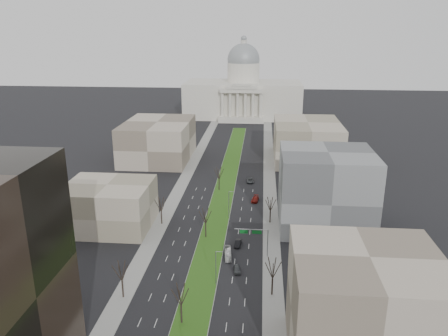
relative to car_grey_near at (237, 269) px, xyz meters
The scene contains 25 objects.
ground 59.07m from the car_grey_near, 98.21° to the left, with size 600.00×600.00×0.00m, color black.
median 58.06m from the car_grey_near, 98.35° to the left, with size 8.00×222.03×0.20m.
sidewalk_left 42.34m from the car_grey_near, 127.78° to the left, with size 5.00×330.00×0.15m, color gray.
sidewalk_right 34.67m from the car_grey_near, 74.84° to the left, with size 5.00×330.00×0.15m, color gray.
capitol 208.80m from the car_grey_near, 92.32° to the left, with size 80.00×46.00×55.00m.
building_beige_left 48.03m from the car_grey_near, 150.49° to the left, with size 26.00×22.00×14.00m, color gray.
building_tan_right 39.77m from the car_grey_near, 50.26° to the right, with size 26.00×24.00×22.00m, color gray.
building_grey_right 41.33m from the car_grey_near, 49.99° to the left, with size 28.00×26.00×24.00m, color #5B5D60.
building_far_left 107.93m from the car_grey_near, 113.81° to the left, with size 30.00×40.00×18.00m, color gray.
building_far_right 107.13m from the car_grey_near, 75.60° to the left, with size 30.00×40.00×18.00m, color gray.
tree_left_mid 29.66m from the car_grey_near, 152.15° to the right, with size 5.40×5.40×9.72m.
tree_left_far 37.34m from the car_grey_near, 134.10° to the left, with size 5.28×5.28×9.50m.
tree_right_mid 14.47m from the car_grey_near, 47.43° to the right, with size 5.52×5.52×9.94m.
tree_right_far 32.22m from the car_grey_near, 73.95° to the left, with size 5.04×5.04×9.07m.
tree_median_a 24.75m from the car_grey_near, 115.85° to the right, with size 5.40×5.40×9.72m.
tree_median_b 22.11m from the car_grey_near, 119.48° to the left, with size 5.40×5.40×9.72m.
tree_median_c 59.71m from the car_grey_near, 100.12° to the left, with size 5.40×5.40×9.72m.
streetlamp_median_b 9.02m from the car_grey_near, 125.54° to the right, with size 1.90×0.20×9.16m.
streetlamp_median_c 34.03m from the car_grey_near, 97.95° to the left, with size 1.90×0.20×9.16m.
mast_arm_signs 11.25m from the car_grey_near, 59.22° to the left, with size 9.12×0.24×8.09m.
car_grey_near is the anchor object (origin of this frame).
car_black 14.02m from the car_grey_near, 92.40° to the left, with size 1.61×4.62×1.52m, color black.
car_red 48.60m from the car_grey_near, 85.71° to the left, with size 2.26×5.57×1.62m, color maroon.
car_grey_far 68.74m from the car_grey_near, 89.01° to the left, with size 2.57×5.56×1.55m, color #474B4E.
box_van 7.97m from the car_grey_near, 111.61° to the left, with size 1.66×7.11×1.98m, color white.
Camera 1 is at (13.82, -36.85, 59.56)m, focal length 35.00 mm.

